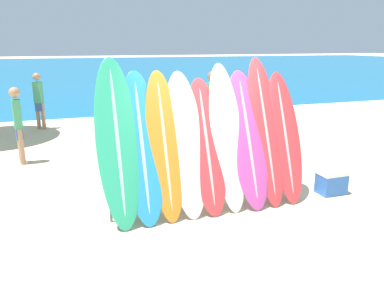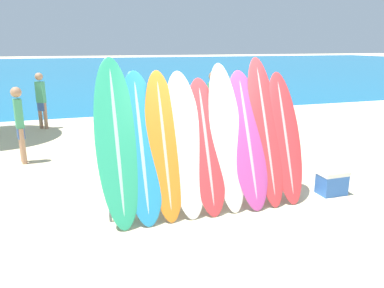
% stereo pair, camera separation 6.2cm
% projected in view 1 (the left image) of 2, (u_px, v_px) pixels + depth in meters
% --- Properties ---
extents(ground_plane, '(160.00, 160.00, 0.00)m').
position_uv_depth(ground_plane, '(232.00, 213.00, 5.62)').
color(ground_plane, beige).
extents(ocean_water, '(120.00, 60.00, 0.01)m').
position_uv_depth(ocean_water, '(85.00, 68.00, 39.87)').
color(ocean_water, '#146693').
rests_on(ocean_water, ground_plane).
extents(surfboard_rack, '(3.01, 0.04, 0.80)m').
position_uv_depth(surfboard_rack, '(209.00, 181.00, 5.67)').
color(surfboard_rack, slate).
rests_on(surfboard_rack, ground_plane).
extents(surfboard_slot_0, '(0.60, 1.04, 2.29)m').
position_uv_depth(surfboard_slot_0, '(117.00, 141.00, 5.18)').
color(surfboard_slot_0, '#289E70').
rests_on(surfboard_slot_0, ground_plane).
extents(surfboard_slot_1, '(0.59, 0.95, 2.09)m').
position_uv_depth(surfboard_slot_1, '(142.00, 147.00, 5.29)').
color(surfboard_slot_1, teal).
rests_on(surfboard_slot_1, ground_plane).
extents(surfboard_slot_2, '(0.51, 0.88, 2.09)m').
position_uv_depth(surfboard_slot_2, '(165.00, 145.00, 5.38)').
color(surfboard_slot_2, orange).
rests_on(surfboard_slot_2, ground_plane).
extents(surfboard_slot_3, '(0.57, 0.87, 2.08)m').
position_uv_depth(surfboard_slot_3, '(186.00, 144.00, 5.48)').
color(surfboard_slot_3, silver).
rests_on(surfboard_slot_3, ground_plane).
extents(surfboard_slot_4, '(0.56, 0.87, 1.97)m').
position_uv_depth(surfboard_slot_4, '(207.00, 146.00, 5.58)').
color(surfboard_slot_4, red).
rests_on(surfboard_slot_4, ground_plane).
extents(surfboard_slot_5, '(0.52, 0.88, 2.18)m').
position_uv_depth(surfboard_slot_5, '(227.00, 137.00, 5.68)').
color(surfboard_slot_5, silver).
rests_on(surfboard_slot_5, ground_plane).
extents(surfboard_slot_6, '(0.60, 0.96, 2.07)m').
position_uv_depth(surfboard_slot_6, '(248.00, 139.00, 5.79)').
color(surfboard_slot_6, '#B23D8E').
rests_on(surfboard_slot_6, ground_plane).
extents(surfboard_slot_7, '(0.51, 0.97, 2.26)m').
position_uv_depth(surfboard_slot_7, '(265.00, 131.00, 5.90)').
color(surfboard_slot_7, red).
rests_on(surfboard_slot_7, ground_plane).
extents(surfboard_slot_8, '(0.53, 0.84, 2.03)m').
position_uv_depth(surfboard_slot_8, '(285.00, 137.00, 5.99)').
color(surfboard_slot_8, red).
rests_on(surfboard_slot_8, ground_plane).
extents(person_near_water, '(0.30, 0.24, 1.80)m').
position_uv_depth(person_near_water, '(212.00, 104.00, 9.40)').
color(person_near_water, '#846047').
rests_on(person_near_water, ground_plane).
extents(person_mid_beach, '(0.28, 0.26, 1.65)m').
position_uv_depth(person_mid_beach, '(39.00, 99.00, 10.92)').
color(person_mid_beach, '#A87A5B').
rests_on(person_mid_beach, ground_plane).
extents(person_far_left, '(0.22, 0.27, 1.61)m').
position_uv_depth(person_far_left, '(18.00, 123.00, 7.72)').
color(person_far_left, '#A87A5B').
rests_on(person_far_left, ground_plane).
extents(cooler_box, '(0.46, 0.33, 0.42)m').
position_uv_depth(cooler_box, '(331.00, 182.00, 6.30)').
color(cooler_box, '#2D60B7').
rests_on(cooler_box, ground_plane).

